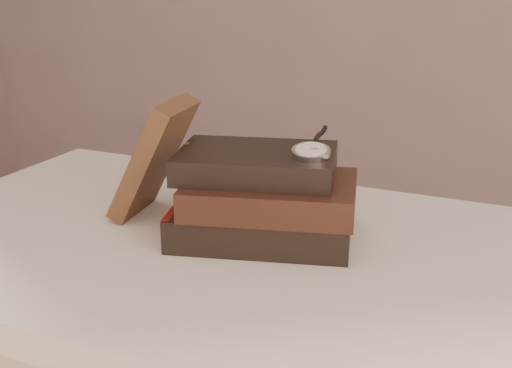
% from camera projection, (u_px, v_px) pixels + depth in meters
% --- Properties ---
extents(table, '(1.00, 0.60, 0.75)m').
position_uv_depth(table, '(236.00, 303.00, 0.96)').
color(table, silver).
rests_on(table, ground).
extents(book_stack, '(0.28, 0.22, 0.12)m').
position_uv_depth(book_stack, '(264.00, 198.00, 0.93)').
color(book_stack, black).
rests_on(book_stack, table).
extents(journal, '(0.12, 0.13, 0.18)m').
position_uv_depth(journal, '(154.00, 158.00, 1.00)').
color(journal, '#3B2516').
rests_on(journal, table).
extents(pocket_watch, '(0.06, 0.16, 0.02)m').
position_uv_depth(pocket_watch, '(312.00, 150.00, 0.89)').
color(pocket_watch, silver).
rests_on(pocket_watch, book_stack).
extents(eyeglasses, '(0.13, 0.14, 0.05)m').
position_uv_depth(eyeglasses, '(214.00, 169.00, 1.02)').
color(eyeglasses, silver).
rests_on(eyeglasses, book_stack).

